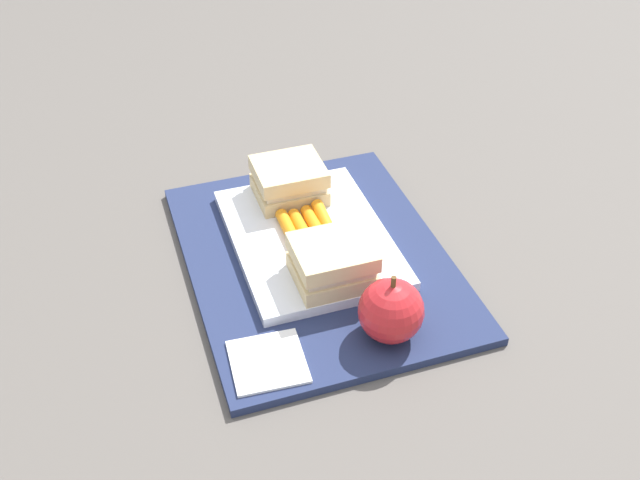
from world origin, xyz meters
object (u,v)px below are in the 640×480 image
object	(u,v)px
food_tray	(310,238)
apple	(391,311)
sandwich_half_right	(332,262)
paper_napkin	(268,362)
carrot_sticks_bundle	(309,229)
sandwich_half_left	(289,181)

from	to	relation	value
food_tray	apple	world-z (taller)	apple
sandwich_half_right	apple	world-z (taller)	apple
food_tray	paper_napkin	xyz separation A→B (m)	(0.16, -0.09, -0.00)
sandwich_half_right	apple	distance (m)	0.09
carrot_sticks_bundle	paper_napkin	xyz separation A→B (m)	(0.16, -0.09, -0.02)
sandwich_half_left	paper_napkin	world-z (taller)	sandwich_half_left
sandwich_half_left	apple	bearing A→B (deg)	7.21
carrot_sticks_bundle	apple	distance (m)	0.17
carrot_sticks_bundle	paper_napkin	bearing A→B (deg)	-30.17
paper_napkin	sandwich_half_right	bearing A→B (deg)	131.33
paper_napkin	sandwich_half_left	bearing A→B (deg)	158.60
food_tray	apple	xyz separation A→B (m)	(0.16, 0.03, 0.03)
carrot_sticks_bundle	paper_napkin	world-z (taller)	carrot_sticks_bundle
sandwich_half_right	paper_napkin	size ratio (longest dim) A/B	1.14
food_tray	carrot_sticks_bundle	xyz separation A→B (m)	(0.00, -0.00, 0.01)
sandwich_half_left	apple	distance (m)	0.24
apple	food_tray	bearing A→B (deg)	-169.40
carrot_sticks_bundle	sandwich_half_right	bearing A→B (deg)	0.17
sandwich_half_right	carrot_sticks_bundle	size ratio (longest dim) A/B	1.02
carrot_sticks_bundle	paper_napkin	distance (m)	0.19
sandwich_half_left	sandwich_half_right	xyz separation A→B (m)	(0.16, 0.00, 0.00)
sandwich_half_left	carrot_sticks_bundle	xyz separation A→B (m)	(0.08, -0.00, -0.01)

